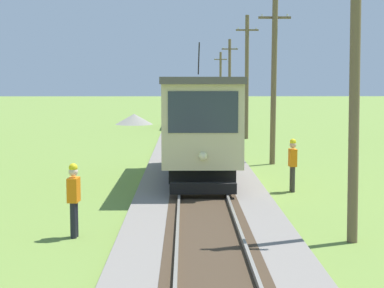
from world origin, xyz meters
The scene contains 10 objects.
red_tram centered at (0.00, 21.42, 2.19)m, with size 2.60×8.54×4.79m.
freight_car centered at (0.00, 46.68, 1.56)m, with size 2.40×5.20×2.31m.
utility_pole_near_tram centered at (3.33, 13.07, 3.76)m, with size 1.40×0.55×7.34m.
utility_pole_mid centered at (3.33, 25.91, 3.72)m, with size 1.40×0.51×7.24m.
utility_pole_far centered at (3.33, 37.62, 3.92)m, with size 1.40×0.35×7.66m.
utility_pole_distant centered at (3.33, 52.28, 3.65)m, with size 1.40×0.61×7.11m.
utility_pole_horizon centered at (3.33, 65.71, 3.38)m, with size 1.40×0.34×6.57m.
gravel_pile centered at (-4.70, 49.88, 0.44)m, with size 3.10×3.10×0.87m, color gray.
track_worker centered at (-3.18, 13.42, 0.98)m, with size 0.27×0.40×1.78m.
second_worker centered at (3.04, 19.31, 0.98)m, with size 0.24×0.38×1.78m.
Camera 1 is at (-0.56, -1.08, 3.78)m, focal length 58.07 mm.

